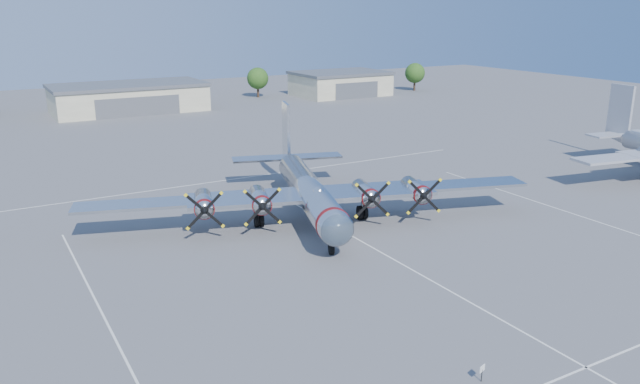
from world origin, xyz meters
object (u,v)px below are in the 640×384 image
main_bomber_b29 (308,217)px  hangar_center (129,97)px  tree_east (258,78)px  tree_far_east (415,73)px  info_placard (482,370)px  hangar_east (340,83)px

main_bomber_b29 → hangar_center: bearing=106.9°
tree_east → tree_far_east: bearing=-11.9°
main_bomber_b29 → info_placard: (-5.20, -28.76, 0.68)m
main_bomber_b29 → info_placard: bearing=-82.7°
hangar_center → tree_far_east: size_ratio=4.31×
info_placard → hangar_center: bearing=68.6°
main_bomber_b29 → info_placard: size_ratio=43.13×
tree_east → tree_far_east: 38.83m
hangar_center → main_bomber_b29: (-0.81, -73.30, -2.71)m
hangar_east → main_bomber_b29: (-48.81, -73.30, -2.71)m
hangar_center → tree_far_east: (68.00, -1.96, 1.51)m
hangar_east → tree_far_east: (20.00, -1.96, 1.51)m
hangar_center → hangar_east: bearing=0.0°
hangar_center → tree_east: size_ratio=4.31×
tree_far_east → info_placard: 124.54m
tree_east → tree_far_east: (38.00, -8.00, 0.00)m
tree_east → hangar_center: bearing=-168.6°
hangar_east → info_placard: size_ratio=21.34×
hangar_center → tree_east: bearing=11.4°
info_placard → tree_far_east: bearing=35.5°
main_bomber_b29 → tree_east: bearing=86.3°
tree_east → tree_far_east: same height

